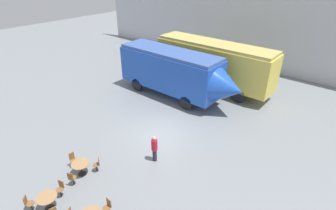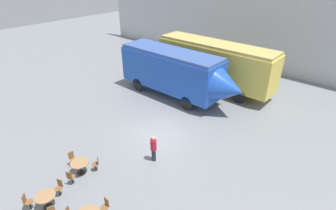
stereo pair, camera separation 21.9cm
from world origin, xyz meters
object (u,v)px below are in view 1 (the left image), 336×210
Objects in this scene: cafe_chair_0 at (108,206)px; streamlined_locomotive at (177,72)px; passenger_coach_vintage at (213,62)px; cafe_table_mid at (81,165)px; cafe_table_far at (47,199)px; visitor_person at (154,148)px.

streamlined_locomotive is at bearing -154.96° from cafe_chair_0.
passenger_coach_vintage reaches higher than cafe_table_mid.
cafe_table_far is (1.36, -15.99, -1.79)m from passenger_coach_vintage.
cafe_chair_0 is at bearing -12.91° from cafe_table_mid.
cafe_chair_0 is at bearing -77.58° from visitor_person.
cafe_table_mid is 1.05× the size of cafe_table_far.
passenger_coach_vintage is at bearing -164.42° from cafe_chair_0.
passenger_coach_vintage reaches higher than cafe_chair_0.
cafe_table_mid is 3.16m from cafe_chair_0.
passenger_coach_vintage is 16.15m from cafe_table_far.
streamlined_locomotive reaches higher than cafe_chair_0.
cafe_table_mid is at bearing -87.61° from passenger_coach_vintage.
cafe_table_far is 1.03× the size of cafe_chair_0.
streamlined_locomotive is 12.28× the size of cafe_chair_0.
passenger_coach_vintage reaches higher than cafe_table_far.
passenger_coach_vintage reaches higher than streamlined_locomotive.
cafe_table_far is at bearing -55.05° from cafe_chair_0.
cafe_table_far is at bearing -78.67° from streamlined_locomotive.
passenger_coach_vintage is 6.43× the size of visitor_person.
visitor_person is at bearing -166.18° from cafe_chair_0.
cafe_chair_0 is (3.08, -0.71, -0.06)m from cafe_table_mid.
cafe_chair_0 is at bearing -66.36° from streamlined_locomotive.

